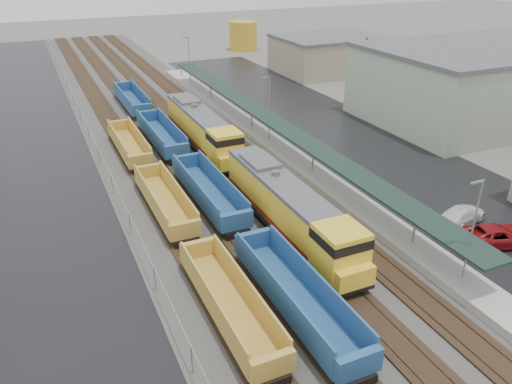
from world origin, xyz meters
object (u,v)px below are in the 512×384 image
at_px(storage_tank, 243,36).
at_px(parked_car_east_b, 496,236).
at_px(parked_car_east_c, 461,216).
at_px(locomotive_trail, 203,129).
at_px(well_string_yellow, 229,303).
at_px(well_string_blue, 245,235).
at_px(locomotive_lead, 290,210).

height_order(storage_tank, parked_car_east_b, storage_tank).
distance_m(parked_car_east_b, parked_car_east_c, 3.60).
height_order(locomotive_trail, well_string_yellow, locomotive_trail).
bearing_deg(well_string_yellow, well_string_blue, 59.98).
xyz_separation_m(locomotive_lead, parked_car_east_c, (13.88, -4.12, -1.62)).
relative_size(locomotive_lead, locomotive_trail, 1.00).
relative_size(locomotive_lead, well_string_blue, 0.21).
distance_m(locomotive_lead, locomotive_trail, 21.00).
bearing_deg(well_string_blue, well_string_yellow, -120.02).
distance_m(well_string_yellow, well_string_blue, 8.00).
distance_m(well_string_blue, storage_tank, 83.23).
relative_size(locomotive_trail, well_string_blue, 0.21).
bearing_deg(parked_car_east_b, parked_car_east_c, 15.03).
height_order(locomotive_trail, parked_car_east_c, locomotive_trail).
bearing_deg(locomotive_trail, storage_tank, 62.75).
bearing_deg(locomotive_trail, parked_car_east_c, -61.08).
bearing_deg(locomotive_trail, well_string_yellow, -105.86).
bearing_deg(well_string_yellow, parked_car_east_b, -1.46).
relative_size(well_string_blue, parked_car_east_b, 16.72).
xyz_separation_m(locomotive_trail, parked_car_east_b, (13.87, -28.72, -1.58)).
bearing_deg(storage_tank, well_string_yellow, -113.61).
distance_m(storage_tank, parked_car_east_b, 85.37).
relative_size(locomotive_lead, well_string_yellow, 0.27).
height_order(locomotive_lead, parked_car_east_c, locomotive_lead).
bearing_deg(storage_tank, parked_car_east_b, -99.88).
relative_size(locomotive_lead, parked_car_east_c, 3.74).
relative_size(parked_car_east_b, parked_car_east_c, 1.09).
bearing_deg(well_string_yellow, storage_tank, 66.39).
bearing_deg(parked_car_east_b, well_string_yellow, 103.68).
xyz_separation_m(well_string_yellow, parked_car_east_b, (21.87, -0.56, -0.34)).
height_order(well_string_yellow, well_string_blue, well_string_blue).
xyz_separation_m(locomotive_lead, well_string_yellow, (-8.00, -7.16, -1.24)).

